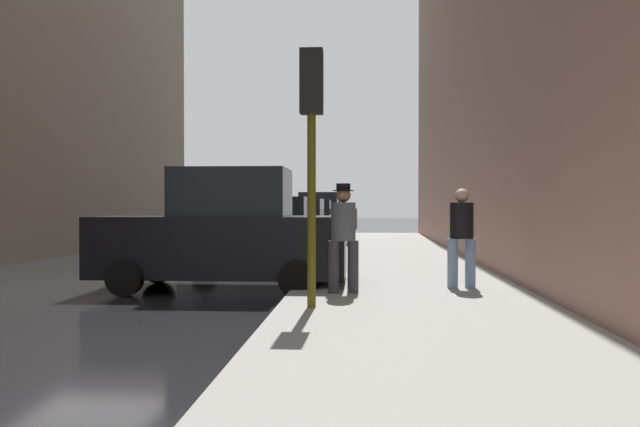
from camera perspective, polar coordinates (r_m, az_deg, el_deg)
name	(u,v)px	position (r m, az deg, el deg)	size (l,w,h in m)	color
ground_plane	(91,287)	(12.84, -20.18, -6.32)	(120.00, 120.00, 0.00)	black
sidewalk	(405,286)	(11.75, 7.79, -6.57)	(4.00, 40.00, 0.15)	gray
parked_black_suv	(224,234)	(11.71, -8.75, -1.89)	(4.61, 2.09, 2.25)	black
parked_gray_coupe	(266,232)	(16.64, -4.94, -1.71)	(4.24, 2.13, 1.79)	slate
parked_dark_green_sedan	(292,225)	(22.62, -2.58, -1.04)	(4.26, 2.17, 1.79)	#193828
parked_blue_sedan	(306,221)	(28.04, -1.31, -0.67)	(4.23, 2.12, 1.79)	navy
parked_bronze_suv	(316,215)	(34.07, -0.38, -0.10)	(4.62, 2.09, 2.25)	brown
parked_red_hatchback	(323,216)	(40.19, 0.28, -0.22)	(4.26, 2.17, 1.79)	#B2191E
fire_hydrant	(330,251)	(14.60, 0.93, -3.45)	(0.42, 0.22, 0.70)	red
traffic_light	(312,121)	(8.79, -0.78, 8.49)	(0.32, 0.32, 3.60)	#514C0F
pedestrian_in_jeans	(462,232)	(10.99, 12.82, -1.71)	(0.53, 0.48, 1.71)	#728CB2
pedestrian_with_beanie	(343,232)	(10.12, 2.14, -1.72)	(0.52, 0.45, 1.78)	#333338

